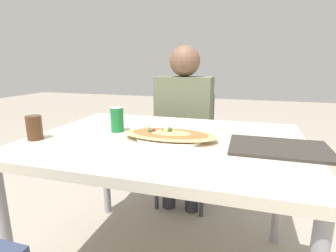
# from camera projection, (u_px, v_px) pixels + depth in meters

# --- Properties ---
(dining_table) EXTENTS (1.26, 0.93, 0.74)m
(dining_table) POSITION_uv_depth(u_px,v_px,m) (166.00, 151.00, 1.25)
(dining_table) COLOR beige
(dining_table) RESTS_ON ground_plane
(chair_far_seated) EXTENTS (0.40, 0.40, 0.84)m
(chair_far_seated) POSITION_uv_depth(u_px,v_px,m) (186.00, 142.00, 2.05)
(chair_far_seated) COLOR #2D3851
(chair_far_seated) RESTS_ON ground_plane
(person_seated) EXTENTS (0.40, 0.24, 1.20)m
(person_seated) POSITION_uv_depth(u_px,v_px,m) (184.00, 116.00, 1.90)
(person_seated) COLOR #2D2D38
(person_seated) RESTS_ON ground_plane
(pizza_main) EXTENTS (0.44, 0.31, 0.06)m
(pizza_main) POSITION_uv_depth(u_px,v_px,m) (170.00, 136.00, 1.20)
(pizza_main) COLOR white
(pizza_main) RESTS_ON dining_table
(soda_can) EXTENTS (0.07, 0.07, 0.12)m
(soda_can) POSITION_uv_depth(u_px,v_px,m) (117.00, 120.00, 1.33)
(soda_can) COLOR #197233
(soda_can) RESTS_ON dining_table
(drink_glass) EXTENTS (0.07, 0.07, 0.11)m
(drink_glass) POSITION_uv_depth(u_px,v_px,m) (34.00, 128.00, 1.20)
(drink_glass) COLOR #4C2D19
(drink_glass) RESTS_ON dining_table
(serving_tray) EXTENTS (0.39, 0.27, 0.01)m
(serving_tray) POSITION_uv_depth(u_px,v_px,m) (279.00, 148.00, 1.07)
(serving_tray) COLOR #332D28
(serving_tray) RESTS_ON dining_table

